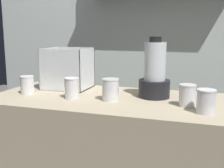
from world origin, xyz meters
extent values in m
cube|color=silver|center=(0.00, 0.77, 1.25)|extent=(2.60, 0.04, 2.50)
cube|color=white|center=(-0.36, 0.18, 0.90)|extent=(0.28, 0.24, 0.01)
cube|color=white|center=(-0.36, 0.06, 1.03)|extent=(0.28, 0.01, 0.26)
cube|color=white|center=(-0.36, 0.29, 1.03)|extent=(0.28, 0.01, 0.26)
cube|color=white|center=(-0.50, 0.18, 1.03)|extent=(0.01, 0.24, 0.26)
cube|color=white|center=(-0.22, 0.18, 1.03)|extent=(0.01, 0.24, 0.26)
cone|color=orange|center=(-0.40, 0.20, 0.92)|extent=(0.15, 0.11, 0.03)
cone|color=orange|center=(-0.40, 0.17, 0.93)|extent=(0.15, 0.08, 0.03)
cone|color=orange|center=(-0.36, 0.18, 0.92)|extent=(0.13, 0.18, 0.03)
cone|color=orange|center=(-0.37, 0.16, 0.92)|extent=(0.09, 0.15, 0.02)
cone|color=orange|center=(-0.34, 0.18, 0.95)|extent=(0.17, 0.12, 0.03)
cone|color=orange|center=(-0.32, 0.18, 0.96)|extent=(0.17, 0.10, 0.04)
cylinder|color=black|center=(0.22, 0.09, 0.95)|extent=(0.18, 0.18, 0.10)
cylinder|color=silver|center=(0.22, 0.09, 1.11)|extent=(0.12, 0.12, 0.21)
cylinder|color=maroon|center=(0.22, 0.09, 1.02)|extent=(0.11, 0.11, 0.04)
cylinder|color=black|center=(0.22, 0.09, 1.23)|extent=(0.07, 0.07, 0.03)
cylinder|color=white|center=(-0.52, -0.05, 0.95)|extent=(0.08, 0.08, 0.10)
cylinder|color=orange|center=(-0.52, -0.05, 0.93)|extent=(0.07, 0.07, 0.07)
cylinder|color=white|center=(-0.52, -0.05, 1.00)|extent=(0.08, 0.08, 0.01)
cylinder|color=white|center=(-0.21, -0.08, 0.96)|extent=(0.08, 0.08, 0.11)
cylinder|color=red|center=(-0.21, -0.08, 0.94)|extent=(0.07, 0.07, 0.08)
cylinder|color=white|center=(-0.21, -0.08, 1.01)|extent=(0.08, 0.08, 0.01)
cylinder|color=white|center=(0.01, -0.06, 0.96)|extent=(0.09, 0.09, 0.11)
cylinder|color=red|center=(0.01, -0.06, 0.95)|extent=(0.08, 0.08, 0.10)
cylinder|color=white|center=(0.01, -0.06, 1.02)|extent=(0.09, 0.09, 0.01)
cylinder|color=white|center=(0.41, -0.05, 0.95)|extent=(0.08, 0.08, 0.11)
cylinder|color=yellow|center=(0.41, -0.05, 0.95)|extent=(0.07, 0.07, 0.09)
cylinder|color=white|center=(0.41, -0.05, 1.01)|extent=(0.08, 0.08, 0.01)
cylinder|color=white|center=(0.50, -0.16, 0.95)|extent=(0.08, 0.08, 0.11)
cylinder|color=yellow|center=(0.50, -0.16, 0.93)|extent=(0.08, 0.08, 0.06)
cylinder|color=white|center=(0.50, -0.16, 1.01)|extent=(0.09, 0.09, 0.01)
camera|label=1|loc=(0.49, -1.50, 1.28)|focal=46.00mm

